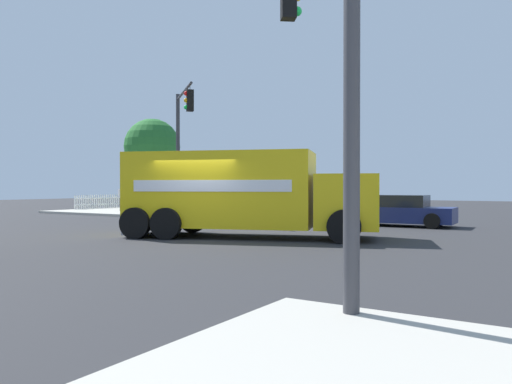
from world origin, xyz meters
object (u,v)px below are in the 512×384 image
(traffic_light_primary, at_px, (323,5))
(pedestrian_crossing, at_px, (151,195))
(traffic_light_secondary, at_px, (181,134))
(sedan_navy, at_px, (400,211))
(delivery_truck, at_px, (242,193))
(shade_tree_near, at_px, (152,147))
(pedestrian_near_corner, at_px, (122,196))

(traffic_light_primary, xyz_separation_m, pedestrian_crossing, (-19.82, -22.69, -3.31))
(traffic_light_secondary, distance_m, sedan_navy, 11.07)
(sedan_navy, bearing_deg, delivery_truck, -22.44)
(traffic_light_primary, height_order, shade_tree_near, traffic_light_primary)
(delivery_truck, distance_m, shade_tree_near, 20.20)
(traffic_light_secondary, xyz_separation_m, sedan_navy, (-2.11, 10.23, -3.66))
(sedan_navy, relative_size, pedestrian_crossing, 2.67)
(delivery_truck, distance_m, sedan_navy, 8.07)
(sedan_navy, bearing_deg, traffic_light_secondary, -78.36)
(traffic_light_secondary, bearing_deg, traffic_light_primary, 47.38)
(traffic_light_primary, distance_m, traffic_light_secondary, 17.91)
(pedestrian_near_corner, bearing_deg, sedan_navy, 86.05)
(traffic_light_primary, height_order, traffic_light_secondary, traffic_light_primary)
(delivery_truck, xyz_separation_m, shade_tree_near, (-12.23, -15.79, 3.00))
(traffic_light_primary, bearing_deg, pedestrian_crossing, -131.14)
(pedestrian_near_corner, relative_size, shade_tree_near, 0.25)
(delivery_truck, distance_m, pedestrian_crossing, 21.16)
(pedestrian_near_corner, bearing_deg, pedestrian_crossing, -158.43)
(delivery_truck, bearing_deg, shade_tree_near, -127.75)
(pedestrian_crossing, bearing_deg, delivery_truck, 52.06)
(sedan_navy, bearing_deg, pedestrian_near_corner, -93.95)
(sedan_navy, distance_m, pedestrian_crossing, 20.52)
(traffic_light_secondary, height_order, pedestrian_crossing, traffic_light_secondary)
(traffic_light_secondary, xyz_separation_m, pedestrian_crossing, (-7.69, -9.51, -3.22))
(sedan_navy, bearing_deg, pedestrian_crossing, -105.80)
(traffic_light_primary, xyz_separation_m, sedan_navy, (-14.24, -2.95, -3.75))
(traffic_light_secondary, xyz_separation_m, shade_tree_near, (-6.92, -8.62, 0.17))
(delivery_truck, bearing_deg, traffic_light_primary, 41.41)
(traffic_light_primary, distance_m, pedestrian_near_corner, 26.29)
(traffic_light_secondary, height_order, sedan_navy, traffic_light_secondary)
(shade_tree_near, bearing_deg, pedestrian_near_corner, 13.05)
(delivery_truck, relative_size, traffic_light_primary, 1.32)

